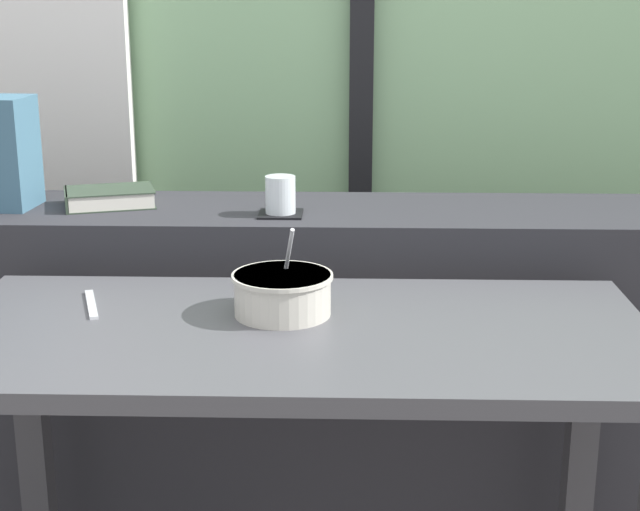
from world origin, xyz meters
TOP-DOWN VIEW (x-y plane):
  - curtain_left_panel at (-0.78, 1.17)m, footprint 0.56×0.06m
  - dark_console_ledge at (0.00, 0.55)m, footprint 2.80×0.37m
  - breakfast_table at (0.05, -0.02)m, footprint 1.29×0.61m
  - coaster_square at (-0.01, 0.48)m, footprint 0.10×0.10m
  - juice_glass at (-0.01, 0.48)m, footprint 0.07×0.07m
  - closed_book at (-0.43, 0.56)m, footprint 0.24×0.20m
  - soup_bowl at (0.02, 0.06)m, footprint 0.19×0.19m
  - fork_utensil at (-0.35, 0.10)m, footprint 0.07×0.17m

SIDE VIEW (x-z plane):
  - dark_console_ledge at x=0.00m, z-range 0.00..0.78m
  - breakfast_table at x=0.05m, z-range 0.24..0.93m
  - fork_utensil at x=-0.35m, z-range 0.69..0.70m
  - soup_bowl at x=0.02m, z-range 0.64..0.82m
  - coaster_square at x=-0.01m, z-range 0.78..0.79m
  - closed_book at x=-0.43m, z-range 0.78..0.82m
  - juice_glass at x=-0.01m, z-range 0.79..0.87m
  - curtain_left_panel at x=-0.78m, z-range 0.00..2.50m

